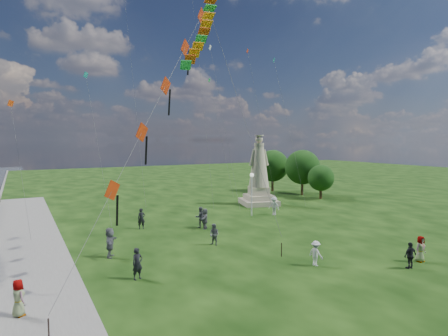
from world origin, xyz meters
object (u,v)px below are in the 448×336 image
person_0 (137,264)px  person_3 (410,255)px  lamppost (252,185)px  person_8 (274,206)px  person_2 (316,253)px  person_4 (420,249)px  person_5 (110,242)px  person_11 (205,219)px  person_6 (141,219)px  person_7 (200,217)px  person_1 (214,235)px  statue (259,178)px  person_10 (18,300)px

person_0 → person_3: (14.51, -6.10, -0.08)m
lamppost → person_8: 3.17m
person_2 → person_4: size_ratio=0.94×
person_5 → person_0: bearing=-151.5°
person_11 → person_6: bearing=-86.4°
person_3 → person_5: person_5 is taller
person_3 → person_7: 16.67m
person_6 → lamppost: bearing=10.9°
person_0 → person_1: person_0 is taller
person_1 → person_11: size_ratio=0.89×
person_3 → person_11: (-6.19, 14.78, 0.09)m
statue → person_6: bearing=-144.9°
person_2 → person_4: 6.72m
person_4 → person_5: size_ratio=0.83×
person_3 → person_11: person_11 is taller
lamppost → person_11: lamppost is taller
person_1 → person_6: bearing=175.5°
person_0 → person_6: (3.58, 11.28, 0.01)m
person_0 → person_2: size_ratio=1.15×
person_1 → person_6: (-3.11, 7.46, 0.10)m
lamppost → statue: bearing=49.6°
person_11 → person_3: bearing=55.1°
person_10 → statue: bearing=-78.4°
person_1 → person_8: person_8 is taller
person_1 → person_8: 12.35m
person_5 → person_8: bearing=-48.4°
person_0 → person_6: bearing=56.6°
person_3 → person_10: 20.60m
person_2 → person_5: person_5 is taller
lamppost → person_7: bearing=-162.9°
person_0 → person_10: person_0 is taller
person_0 → person_8: person_8 is taller
person_7 → person_8: 8.92m
person_4 → person_11: (-7.90, 14.28, 0.07)m
lamppost → person_1: bearing=-137.2°
person_7 → person_8: size_ratio=0.97×
person_5 → person_11: person_5 is taller
person_0 → person_8: (17.01, 10.59, 0.06)m
person_2 → person_10: size_ratio=0.96×
person_2 → person_0: bearing=66.3°
person_1 → person_7: bearing=137.7°
lamppost → person_1: 11.33m
statue → person_11: 13.60m
lamppost → person_2: (-4.81, -14.38, -2.34)m
person_2 → person_8: (6.99, 13.61, 0.17)m
person_1 → person_6: person_6 is taller
person_2 → person_6: (-6.44, 14.29, 0.12)m
lamppost → person_8: bearing=-19.5°
statue → lamppost: 6.77m
person_0 → person_10: 6.00m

